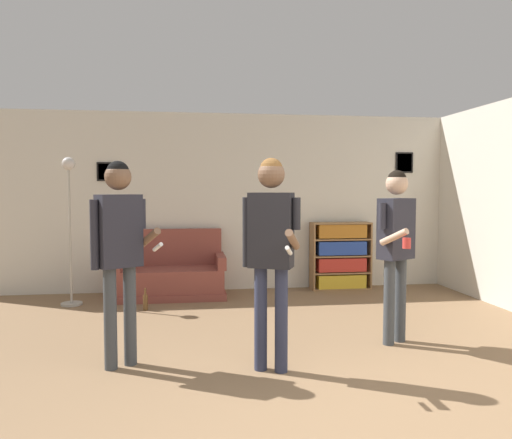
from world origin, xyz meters
TOP-DOWN VIEW (x-y plane):
  - wall_back at (0.00, 4.79)m, footprint 8.63×0.08m
  - couch at (-1.18, 4.38)m, footprint 1.56×0.80m
  - bookshelf at (1.41, 4.57)m, footprint 0.92×0.30m
  - floor_lamp at (-2.48, 4.01)m, footprint 0.28×0.28m
  - person_player_foreground_left at (-1.52, 1.52)m, footprint 0.61×0.39m
  - person_player_foreground_center at (-0.24, 1.25)m, footprint 0.46×0.59m
  - person_watcher_holding_cup at (1.12, 1.84)m, footprint 0.45×0.57m
  - bottle_on_floor at (-1.48, 3.58)m, footprint 0.06×0.06m

SIDE VIEW (x-z plane):
  - bottle_on_floor at x=-1.48m, z-range -0.03..0.25m
  - couch at x=-1.18m, z-range -0.17..0.79m
  - bookshelf at x=1.41m, z-range 0.00..1.04m
  - person_watcher_holding_cup at x=1.12m, z-range 0.21..1.94m
  - person_player_foreground_left at x=-1.52m, z-range 0.22..2.01m
  - person_player_foreground_center at x=-0.24m, z-range 0.23..2.03m
  - floor_lamp at x=-2.48m, z-range 0.23..2.20m
  - wall_back at x=0.00m, z-range 0.00..2.70m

